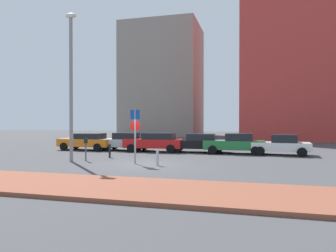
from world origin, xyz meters
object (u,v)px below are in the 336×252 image
Objects in this scene: parked_car_silver at (125,141)px; parked_car_green at (235,143)px; parked_car_red at (155,142)px; parking_sign_post at (135,129)px; parked_car_black at (199,143)px; street_lamp at (71,77)px; traffic_bollard_mid at (110,151)px; parked_car_white at (281,145)px; parking_meter at (86,146)px; parked_car_orange at (87,141)px; traffic_bollard_near at (157,157)px.

parked_car_green is (8.86, -0.30, 0.02)m from parked_car_silver.
parking_sign_post reaches higher than parked_car_red.
parked_car_red is 3.45m from parked_car_black.
street_lamp is 9.84× the size of traffic_bollard_mid.
parked_car_silver is 5.20m from traffic_bollard_mid.
parked_car_green is 3.23m from parked_car_white.
traffic_bollard_mid is (1.35, 2.38, -4.59)m from street_lamp.
parked_car_black reaches higher than parking_meter.
parked_car_orange is 11.10m from traffic_bollard_near.
street_lamp reaches higher than parking_sign_post.
traffic_bollard_near is (5.44, -0.30, -4.60)m from street_lamp.
traffic_bollard_mid is (1.03, -5.09, -0.31)m from parked_car_silver.
parked_car_orange is 7.40m from parking_meter.
parked_car_red is at bearing 179.88° from parked_car_white.
parking_sign_post is at bearing -63.49° from parked_car_silver.
parked_car_black is at bearing 50.63° from parking_meter.
parked_car_black is (3.42, 0.43, -0.04)m from parked_car_red.
traffic_bollard_near is (-0.96, -7.80, -0.31)m from parked_car_black.
traffic_bollard_near is (1.42, -0.35, -1.49)m from parking_sign_post.
parked_car_orange is at bearing -176.84° from parked_car_black.
parked_car_white is 10.99m from parking_sign_post.
parked_car_red is 0.53× the size of street_lamp.
parked_car_white is (6.01, -0.45, -0.01)m from parked_car_black.
traffic_bollard_mid is at bearing -157.08° from parked_car_white.
parked_car_green is at bearing 0.83° from parked_car_orange.
parked_car_white is 14.90m from street_lamp.
parked_car_silver is 1.31× the size of parking_sign_post.
parked_car_silver is 2.99× the size of parking_meter.
parked_car_black is 2.80m from parked_car_green.
street_lamp is 5.34m from traffic_bollard_mid.
parked_car_black is 1.14× the size of parked_car_white.
parked_car_silver is 0.91× the size of parked_car_green.
parked_car_white is at bearing 29.10° from parking_meter.
parked_car_green is 0.51× the size of street_lamp.
parked_car_silver is at bearing 123.39° from traffic_bollard_near.
parked_car_red reaches higher than traffic_bollard_near.
parked_car_green reaches higher than traffic_bollard_near.
parked_car_orange is 6.30m from traffic_bollard_mid.
parked_car_orange is at bearing 132.82° from traffic_bollard_mid.
parked_car_green is 8.87m from parking_sign_post.
parking_sign_post is (1.05, -7.02, 1.15)m from parked_car_red.
parking_sign_post is (6.95, -6.94, 1.19)m from parked_car_orange.
parked_car_orange reaches higher than parking_meter.
parked_car_red is (2.65, -0.40, 0.03)m from parked_car_silver.
parking_meter is at bearing -87.16° from parked_car_silver.
parked_car_red is 1.05× the size of parked_car_green.
parking_meter is (0.34, -6.95, 0.12)m from parked_car_silver.
parked_car_black is 5.31× the size of traffic_bollard_near.
parked_car_green reaches higher than parking_meter.
parked_car_silver is 0.87× the size of parked_car_red.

